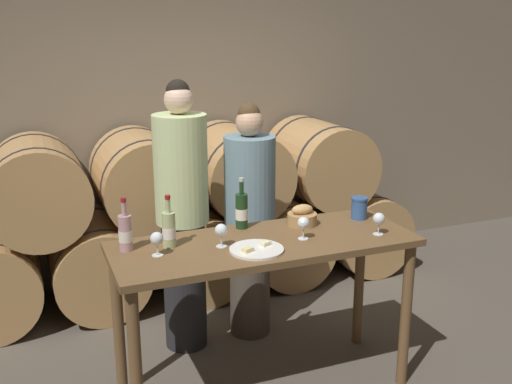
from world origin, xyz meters
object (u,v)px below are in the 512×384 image
(tasting_table, at_px, (264,263))
(wine_glass_center, at_px, (304,224))
(person_left, at_px, (183,217))
(blue_crock, at_px, (359,207))
(person_right, at_px, (250,222))
(wine_bottle_white, at_px, (169,229))
(wine_bottle_red, at_px, (242,211))
(wine_glass_far_left, at_px, (157,240))
(wine_glass_left, at_px, (221,231))
(wine_bottle_rose, at_px, (125,232))
(bread_basket, at_px, (302,217))
(cheese_plate, at_px, (257,249))
(wine_glass_right, at_px, (379,219))

(tasting_table, distance_m, wine_glass_center, 0.32)
(person_left, height_order, blue_crock, person_left)
(tasting_table, relative_size, blue_crock, 12.58)
(person_right, bearing_deg, blue_crock, -45.49)
(wine_bottle_white, bearing_deg, wine_bottle_red, 17.25)
(tasting_table, relative_size, wine_bottle_white, 5.85)
(wine_glass_far_left, relative_size, wine_glass_left, 1.00)
(wine_bottle_rose, xyz_separation_m, bread_basket, (1.07, 0.03, -0.05))
(blue_crock, xyz_separation_m, wine_glass_far_left, (-1.31, -0.15, 0.02))
(wine_bottle_rose, relative_size, cheese_plate, 1.00)
(blue_crock, distance_m, cheese_plate, 0.85)
(wine_bottle_white, relative_size, wine_bottle_rose, 1.00)
(person_left, distance_m, cheese_plate, 0.83)
(tasting_table, distance_m, wine_glass_far_left, 0.65)
(wine_bottle_rose, bearing_deg, wine_glass_far_left, -46.35)
(bread_basket, relative_size, wine_glass_right, 1.37)
(wine_glass_left, height_order, wine_glass_right, same)
(wine_bottle_rose, relative_size, bread_basket, 1.64)
(tasting_table, distance_m, cheese_plate, 0.22)
(person_right, xyz_separation_m, wine_glass_far_left, (-0.78, -0.68, 0.21))
(wine_glass_far_left, bearing_deg, person_right, 41.09)
(cheese_plate, xyz_separation_m, wine_glass_left, (-0.16, 0.13, 0.08))
(person_right, height_order, wine_glass_left, person_right)
(person_right, relative_size, wine_glass_far_left, 12.45)
(person_right, height_order, cheese_plate, person_right)
(wine_glass_left, distance_m, wine_glass_right, 0.92)
(tasting_table, height_order, person_right, person_right)
(cheese_plate, bearing_deg, blue_crock, 19.02)
(person_right, xyz_separation_m, wine_bottle_red, (-0.22, -0.43, 0.23))
(wine_bottle_rose, xyz_separation_m, wine_glass_center, (0.96, -0.20, -0.01))
(person_right, xyz_separation_m, wine_bottle_rose, (-0.92, -0.54, 0.22))
(person_right, xyz_separation_m, wine_bottle_white, (-0.69, -0.58, 0.22))
(wine_glass_far_left, xyz_separation_m, wine_glass_right, (1.26, -0.15, 0.00))
(blue_crock, height_order, wine_glass_center, blue_crock)
(wine_glass_left, bearing_deg, bread_basket, 16.58)
(person_left, relative_size, wine_bottle_rose, 6.11)
(person_right, bearing_deg, wine_bottle_white, -140.30)
(person_right, height_order, wine_glass_center, person_right)
(blue_crock, bearing_deg, person_right, 134.51)
(tasting_table, relative_size, wine_bottle_red, 5.59)
(person_right, distance_m, wine_glass_left, 0.83)
(wine_glass_center, bearing_deg, wine_bottle_white, 167.59)
(wine_bottle_rose, bearing_deg, wine_glass_center, -11.61)
(wine_bottle_red, height_order, wine_glass_center, wine_bottle_red)
(tasting_table, relative_size, person_left, 0.96)
(wine_bottle_red, height_order, wine_glass_right, wine_bottle_red)
(person_left, distance_m, wine_bottle_white, 0.63)
(wine_bottle_rose, bearing_deg, person_right, 30.34)
(bread_basket, bearing_deg, wine_glass_right, -44.12)
(person_right, bearing_deg, wine_bottle_rose, -149.66)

